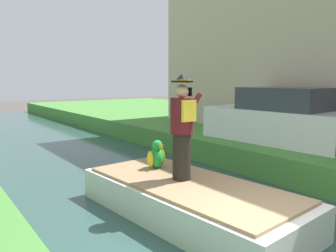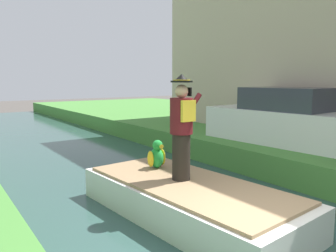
{
  "view_description": "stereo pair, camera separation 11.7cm",
  "coord_description": "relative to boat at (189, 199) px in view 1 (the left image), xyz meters",
  "views": [
    {
      "loc": [
        -3.6,
        -2.31,
        2.46
      ],
      "look_at": [
        0.03,
        2.63,
        1.61
      ],
      "focal_mm": 35.74,
      "sensor_mm": 36.0,
      "label": 1
    },
    {
      "loc": [
        -3.51,
        -2.38,
        2.46
      ],
      "look_at": [
        0.03,
        2.63,
        1.61
      ],
      "focal_mm": 35.74,
      "sensor_mm": 36.0,
      "label": 2
    }
  ],
  "objects": [
    {
      "name": "boat",
      "position": [
        0.0,
        0.0,
        0.0
      ],
      "size": [
        2.13,
        4.33,
        0.61
      ],
      "color": "silver",
      "rests_on": "canal_water"
    },
    {
      "name": "person_pirate",
      "position": [
        0.0,
        0.2,
        1.23
      ],
      "size": [
        0.61,
        0.42,
        1.85
      ],
      "rotation": [
        0.0,
        0.0,
        0.23
      ],
      "color": "black",
      "rests_on": "boat"
    },
    {
      "name": "parrot_plush",
      "position": [
        0.07,
        1.1,
        0.55
      ],
      "size": [
        0.36,
        0.35,
        0.57
      ],
      "color": "green",
      "rests_on": "boat"
    },
    {
      "name": "parked_car_white",
      "position": [
        4.3,
        1.3,
        0.98
      ],
      "size": [
        1.94,
        4.1,
        1.5
      ],
      "color": "white",
      "rests_on": "grass_bank_far"
    }
  ]
}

